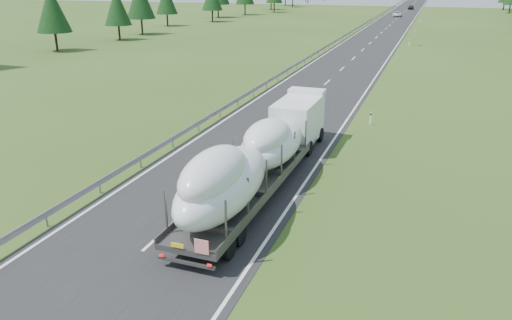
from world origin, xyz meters
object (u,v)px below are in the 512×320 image
(highway_sign, at_px, (414,35))
(distant_van, at_px, (397,14))
(boat_truck, at_px, (259,153))
(distant_car_dark, at_px, (411,7))

(highway_sign, xyz_separation_m, distant_van, (-7.82, 65.30, -1.10))
(boat_truck, bearing_deg, distant_car_dark, 90.47)
(boat_truck, xyz_separation_m, distant_van, (-3.19, 130.38, -1.48))
(distant_van, xyz_separation_m, distant_car_dark, (1.81, 36.07, 0.04))
(distant_car_dark, bearing_deg, highway_sign, -82.75)
(boat_truck, relative_size, distant_van, 3.78)
(boat_truck, height_order, distant_van, boat_truck)
(highway_sign, relative_size, boat_truck, 0.14)
(highway_sign, bearing_deg, distant_car_dark, 93.39)
(highway_sign, xyz_separation_m, distant_car_dark, (-6.01, 101.37, -1.06))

